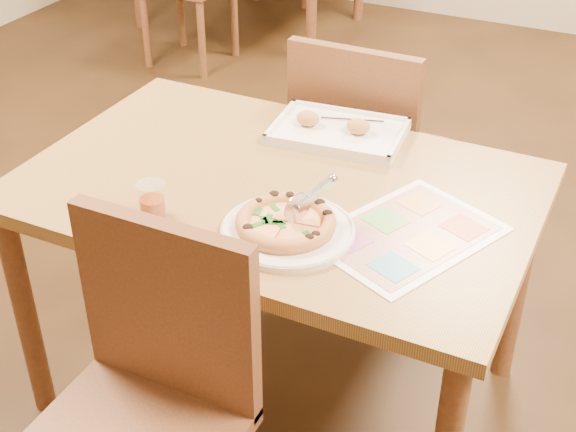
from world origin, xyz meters
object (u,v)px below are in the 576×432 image
at_px(menu, 407,234).
at_px(plate, 288,231).
at_px(pizza_cutter, 310,198).
at_px(appetizer_tray, 337,132).
at_px(chair_near, 148,377).
at_px(chair_far, 361,138).
at_px(dining_table, 277,210).
at_px(glass_tumbler, 152,202).
at_px(pizza, 286,223).

bearing_deg(menu, plate, -154.49).
relative_size(pizza_cutter, appetizer_tray, 0.35).
bearing_deg(chair_near, chair_far, 90.00).
xyz_separation_m(chair_far, pizza_cutter, (0.16, -0.76, 0.24)).
relative_size(appetizer_tray, menu, 0.93).
bearing_deg(dining_table, chair_near, -90.00).
xyz_separation_m(dining_table, menu, (0.38, -0.08, 0.09)).
bearing_deg(menu, dining_table, 167.93).
distance_m(pizza_cutter, glass_tumbler, 0.38).
bearing_deg(glass_tumbler, dining_table, 53.97).
height_order(plate, pizza, pizza).
bearing_deg(menu, glass_tumbler, -161.79).
distance_m(chair_near, pizza, 0.46).
distance_m(dining_table, plate, 0.25).
bearing_deg(plate, chair_far, 99.11).
height_order(dining_table, appetizer_tray, appetizer_tray).
xyz_separation_m(appetizer_tray, glass_tumbler, (-0.23, -0.57, 0.02)).
height_order(chair_far, menu, chair_far).
bearing_deg(glass_tumbler, pizza_cutter, 17.69).
bearing_deg(pizza_cutter, glass_tumbler, 134.00).
height_order(appetizer_tray, glass_tumbler, glass_tumbler).
distance_m(chair_far, pizza_cutter, 0.81).
bearing_deg(dining_table, plate, -57.09).
distance_m(appetizer_tray, glass_tumbler, 0.62).
relative_size(chair_far, glass_tumbler, 5.38).
relative_size(dining_table, appetizer_tray, 3.38).
xyz_separation_m(appetizer_tray, menu, (0.34, -0.38, -0.01)).
relative_size(dining_table, glass_tumbler, 14.87).
xyz_separation_m(pizza_cutter, glass_tumbler, (-0.36, -0.11, -0.04)).
bearing_deg(plate, dining_table, 122.91).
xyz_separation_m(glass_tumbler, menu, (0.57, 0.19, -0.04)).
xyz_separation_m(pizza, glass_tumbler, (-0.32, -0.07, 0.01)).
distance_m(chair_near, glass_tumbler, 0.43).
bearing_deg(plate, appetizer_tray, 100.12).
relative_size(chair_near, pizza_cutter, 3.53).
height_order(dining_table, chair_near, chair_near).
bearing_deg(appetizer_tray, glass_tumbler, -112.39).
bearing_deg(plate, pizza, 163.08).
xyz_separation_m(chair_near, glass_tumbler, (-0.19, 0.33, 0.19)).
height_order(pizza, menu, pizza).
distance_m(dining_table, pizza, 0.26).
bearing_deg(chair_near, appetizer_tray, 87.51).
xyz_separation_m(dining_table, glass_tumbler, (-0.19, -0.27, 0.12)).
height_order(dining_table, plate, plate).
xyz_separation_m(chair_near, menu, (0.38, 0.52, 0.16)).
bearing_deg(chair_near, pizza, 73.35).
bearing_deg(pizza_cutter, dining_table, 72.66).
bearing_deg(pizza, dining_table, 121.74).
bearing_deg(appetizer_tray, chair_near, -92.49).
bearing_deg(chair_far, chair_near, 90.00).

